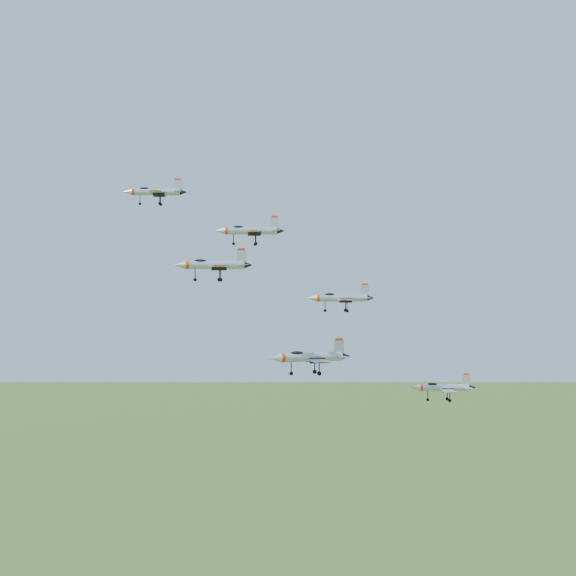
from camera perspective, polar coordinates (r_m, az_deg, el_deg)
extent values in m
cylinder|color=#AEB2BB|center=(145.27, -9.37, 6.75)|extent=(8.57, 2.11, 1.23)
cone|color=#AEB2BB|center=(145.84, -11.38, 6.73)|extent=(1.82, 1.40, 1.23)
cone|color=black|center=(144.89, -7.43, 6.77)|extent=(1.42, 1.17, 1.04)
ellipsoid|color=black|center=(145.53, -10.19, 6.93)|extent=(2.16, 1.09, 0.78)
cube|color=#AEB2BB|center=(142.61, -9.40, 6.77)|extent=(2.59, 4.35, 0.13)
cube|color=#AEB2BB|center=(147.84, -9.20, 6.56)|extent=(2.59, 4.35, 0.13)
cube|color=#AEB2BB|center=(145.10, -7.84, 7.27)|extent=(1.42, 0.26, 1.98)
cube|color=red|center=(145.22, -7.84, 7.68)|extent=(1.05, 0.24, 0.33)
cylinder|color=#AEB2BB|center=(125.66, -2.65, 4.09)|extent=(8.23, 1.92, 1.18)
cone|color=#AEB2BB|center=(125.58, -4.89, 4.09)|extent=(1.73, 1.32, 1.18)
cone|color=black|center=(125.91, -0.51, 4.08)|extent=(1.35, 1.11, 1.00)
ellipsoid|color=black|center=(125.63, -3.56, 4.29)|extent=(2.06, 1.03, 0.75)
cube|color=#AEB2BB|center=(123.12, -2.53, 4.05)|extent=(2.44, 4.16, 0.13)
cube|color=#AEB2BB|center=(128.18, -2.61, 3.92)|extent=(2.44, 4.16, 0.13)
cube|color=#AEB2BB|center=(125.92, -0.96, 4.64)|extent=(1.36, 0.23, 1.90)
cube|color=red|center=(125.99, -0.96, 5.09)|extent=(1.00, 0.22, 0.32)
cylinder|color=#AEB2BB|center=(114.12, -5.23, 1.64)|extent=(8.35, 1.30, 1.20)
cone|color=#AEB2BB|center=(113.76, -7.74, 1.64)|extent=(1.68, 1.22, 1.20)
cone|color=black|center=(114.67, -2.83, 1.64)|extent=(1.31, 1.04, 1.02)
ellipsoid|color=black|center=(113.95, -6.25, 1.87)|extent=(2.05, 0.89, 0.76)
cube|color=#AEB2BB|center=(111.55, -5.01, 1.54)|extent=(2.18, 4.10, 0.13)
cube|color=#AEB2BB|center=(116.71, -5.26, 1.50)|extent=(2.18, 4.10, 0.13)
cube|color=#AEB2BB|center=(114.56, -3.34, 2.26)|extent=(1.39, 0.13, 1.94)
cube|color=red|center=(114.59, -3.34, 2.77)|extent=(1.02, 0.14, 0.32)
cylinder|color=#AEB2BB|center=(137.34, 3.85, -0.71)|extent=(8.74, 2.28, 1.25)
cone|color=#AEB2BB|center=(136.82, 1.69, -0.71)|extent=(1.87, 1.45, 1.25)
cone|color=black|center=(138.03, 5.91, -0.71)|extent=(1.46, 1.22, 1.06)
ellipsoid|color=black|center=(137.10, 2.97, -0.52)|extent=(2.21, 1.15, 0.79)
cube|color=#AEB2BB|center=(134.70, 4.07, -0.84)|extent=(2.70, 4.46, 0.13)
cube|color=#AEB2BB|center=(140.04, 3.79, -0.78)|extent=(2.70, 4.46, 0.13)
cube|color=#AEB2BB|center=(137.84, 5.47, -0.17)|extent=(1.45, 0.29, 2.02)
cube|color=red|center=(137.83, 5.48, 0.27)|extent=(1.07, 0.26, 0.34)
cylinder|color=#AEB2BB|center=(121.71, 1.69, -4.93)|extent=(9.67, 2.22, 1.38)
cone|color=#AEB2BB|center=(120.20, -0.95, -5.00)|extent=(2.03, 1.55, 1.38)
cone|color=black|center=(123.41, 4.16, -4.85)|extent=(1.59, 1.30, 1.18)
ellipsoid|color=black|center=(121.02, 0.62, -4.71)|extent=(2.42, 1.20, 0.88)
cube|color=#AEB2BB|center=(118.96, 2.20, -5.19)|extent=(2.85, 4.88, 0.15)
cube|color=#AEB2BB|center=(124.64, 1.39, -4.92)|extent=(2.85, 4.88, 0.15)
cube|color=#AEB2BB|center=(122.90, 3.64, -4.20)|extent=(1.60, 0.27, 2.24)
cube|color=red|center=(122.80, 3.64, -3.66)|extent=(1.18, 0.25, 0.37)
cylinder|color=#AEB2BB|center=(141.49, 11.05, -6.96)|extent=(8.55, 2.52, 1.22)
cone|color=#AEB2BB|center=(140.52, 9.01, -7.01)|extent=(1.86, 1.47, 1.22)
cone|color=black|center=(142.58, 12.98, -6.90)|extent=(1.46, 1.23, 1.04)
ellipsoid|color=black|center=(141.01, 10.22, -6.79)|extent=(2.18, 1.19, 0.78)
cube|color=#AEB2BB|center=(139.01, 11.35, -7.19)|extent=(2.78, 4.42, 0.13)
cube|color=#AEB2BB|center=(144.11, 10.90, -6.91)|extent=(2.78, 4.42, 0.13)
cube|color=#AEB2BB|center=(142.17, 12.58, -6.41)|extent=(1.41, 0.33, 1.97)
cube|color=red|center=(142.05, 12.58, -5.99)|extent=(1.04, 0.29, 0.33)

